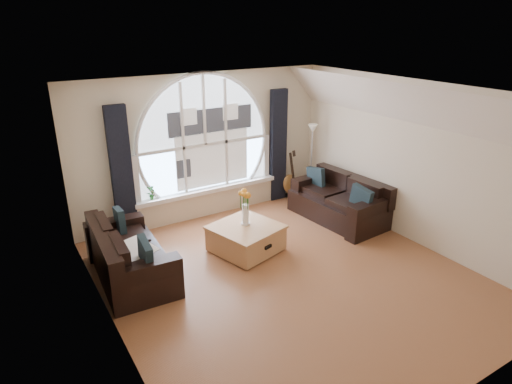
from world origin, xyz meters
name	(u,v)px	position (x,y,z in m)	size (l,w,h in m)	color
ground	(288,276)	(0.00, 0.00, 0.00)	(5.00, 5.50, 0.01)	brown
ceiling	(293,93)	(0.00, 0.00, 2.70)	(5.00, 5.50, 0.01)	silver
wall_back	(204,146)	(0.00, 2.75, 1.35)	(5.00, 0.01, 2.70)	beige
wall_front	(471,288)	(0.00, -2.75, 1.35)	(5.00, 0.01, 2.70)	beige
wall_left	(107,235)	(-2.50, 0.00, 1.35)	(0.01, 5.50, 2.70)	beige
wall_right	(413,163)	(2.50, 0.00, 1.35)	(0.01, 5.50, 2.70)	beige
attic_slope	(408,104)	(2.20, 0.00, 2.35)	(0.92, 5.50, 0.72)	silver
arched_window	(204,132)	(0.00, 2.72, 1.62)	(2.60, 0.06, 2.15)	silver
window_sill	(208,190)	(0.00, 2.65, 0.51)	(2.90, 0.22, 0.08)	white
window_frame	(205,133)	(0.00, 2.69, 1.62)	(2.76, 0.08, 2.15)	white
neighbor_house	(212,138)	(0.15, 2.71, 1.50)	(1.70, 0.02, 1.50)	silver
curtain_left	(122,173)	(-1.60, 2.63, 1.15)	(0.35, 0.12, 2.30)	black
curtain_right	(278,146)	(1.60, 2.63, 1.15)	(0.35, 0.12, 2.30)	black
sofa_left	(130,253)	(-1.97, 1.22, 0.40)	(0.91, 1.81, 0.81)	black
sofa_right	(338,200)	(1.99, 1.16, 0.40)	(0.93, 1.85, 0.82)	black
coffee_chest	(246,237)	(-0.12, 1.01, 0.24)	(0.99, 0.99, 0.48)	tan
throw_blanket	(133,252)	(-1.97, 1.04, 0.50)	(0.55, 0.55, 0.10)	silver
vase_flowers	(245,202)	(-0.09, 1.08, 0.83)	(0.24, 0.24, 0.70)	white
floor_lamp	(311,162)	(2.19, 2.26, 0.80)	(0.24, 0.24, 1.60)	#B2B2B2
guitar	(290,174)	(1.86, 2.55, 0.53)	(0.36, 0.24, 1.06)	#8F5C24
potted_plant	(151,192)	(-1.12, 2.65, 0.69)	(0.15, 0.10, 0.28)	#1E6023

